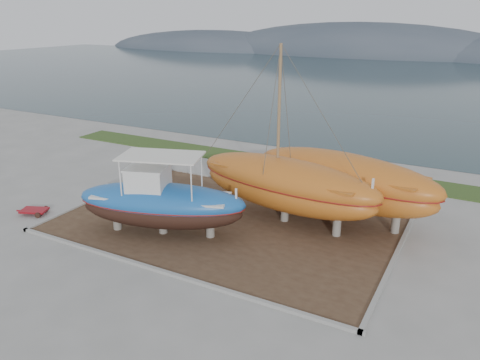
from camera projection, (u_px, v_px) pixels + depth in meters
The scene contains 11 objects.
ground at pixel (187, 253), 23.00m from camera, with size 140.00×140.00×0.00m, color gray.
dirt_patch at pixel (228, 222), 26.31m from camera, with size 18.00×12.00×0.06m, color #422D1E.
curb_frame at pixel (228, 222), 26.29m from camera, with size 18.60×12.60×0.15m, color gray, non-canonical shape.
grass_strip at pixel (302, 167), 35.84m from camera, with size 44.00×3.00×0.08m, color #284219.
sea at pixel (416, 82), 81.06m from camera, with size 260.00×100.00×0.04m, color #1B3137, non-canonical shape.
mountain_ridge at pixel (449, 57), 126.68m from camera, with size 200.00×36.00×20.00m, color #333D49, non-canonical shape.
blue_caique at pixel (161, 195), 24.29m from camera, with size 8.99×2.81×4.33m, color #1B5BA9, non-canonical shape.
white_dinghy at pixel (147, 190), 29.48m from camera, with size 3.81×1.43×1.14m, color silver, non-canonical shape.
orange_sailboat at pixel (287, 138), 24.87m from camera, with size 11.04×3.25×9.65m, color #AE5A1A, non-canonical shape.
orange_bare_hull at pixel (343, 187), 26.36m from camera, with size 11.19×3.36×3.67m, color #AE5A1A, non-canonical shape.
red_trailer at pixel (35, 212), 27.40m from camera, with size 2.19×1.10×0.31m, color maroon, non-canonical shape.
Camera 1 is at (11.98, -16.78, 11.10)m, focal length 35.00 mm.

